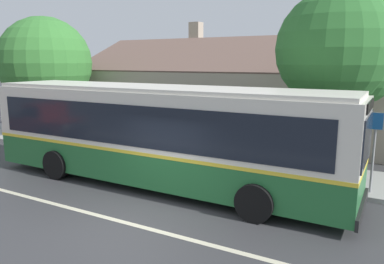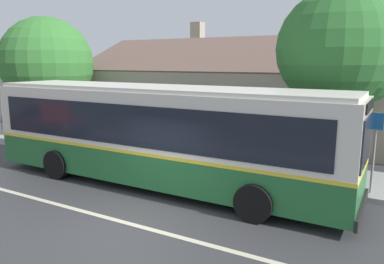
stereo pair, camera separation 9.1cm
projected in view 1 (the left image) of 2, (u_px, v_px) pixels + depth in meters
name	position (u px, v px, depth m)	size (l,w,h in m)	color
ground_plane	(130.00, 224.00, 9.32)	(300.00, 300.00, 0.00)	#38383A
sidewalk_far	(228.00, 164.00, 14.45)	(60.00, 3.00, 0.15)	#9E9E99
lane_divider_stripe	(130.00, 224.00, 9.32)	(60.00, 0.16, 0.01)	beige
community_building	(286.00, 100.00, 20.79)	(23.31, 9.36, 6.43)	tan
transit_bus	(157.00, 133.00, 12.03)	(12.36, 2.81, 3.22)	#236633
bench_by_building	(49.00, 130.00, 19.05)	(1.69, 0.51, 0.94)	#4C4C4C
bench_down_street	(104.00, 136.00, 17.39)	(1.82, 0.51, 0.94)	#4C4C4C
street_tree_primary	(340.00, 53.00, 12.57)	(4.03, 4.01, 6.40)	#4C3828
street_tree_secondary	(44.00, 66.00, 19.51)	(4.73, 4.73, 6.26)	#4C3828
bus_stop_sign	(374.00, 143.00, 10.87)	(0.36, 0.07, 2.40)	gray
bike_rack	(5.00, 121.00, 21.16)	(1.16, 0.06, 0.78)	slate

